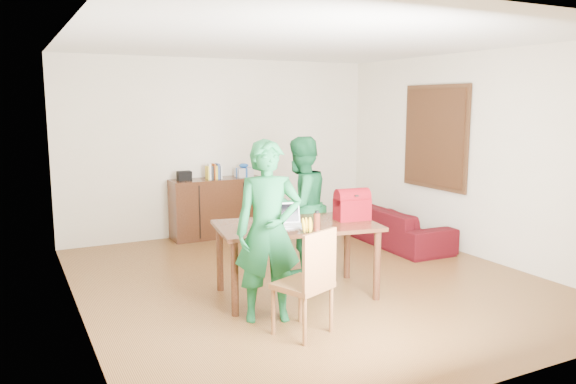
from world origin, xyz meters
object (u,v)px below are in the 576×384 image
chair (304,304)px  bottle (317,221)px  person_near (268,231)px  laptop (287,223)px  table (297,233)px  red_bag (352,207)px  person_far (300,206)px  sofa (395,225)px

chair → bottle: size_ratio=4.82×
person_near → laptop: bearing=63.3°
table → bottle: bottle is taller
red_bag → person_far: bearing=112.6°
person_far → red_bag: bearing=86.8°
table → bottle: (0.03, -0.37, 0.20)m
sofa → bottle: bearing=128.1°
person_far → bottle: (-0.39, -1.06, 0.06)m
laptop → sofa: 2.88m
red_bag → laptop: bearing=-172.4°
person_far → table: bearing=40.6°
chair → sofa: (2.73, 2.22, -0.01)m
bottle → person_near: bearing=-169.9°
table → person_far: (0.42, 0.69, 0.14)m
person_near → person_far: (0.97, 1.17, -0.03)m
person_far → sofa: size_ratio=0.88×
person_far → person_near: bearing=32.0°
chair → laptop: laptop is taller
table → laptop: 0.24m
chair → bottle: (0.45, 0.56, 0.60)m
table → person_near: (-0.55, -0.47, 0.17)m
person_far → red_bag: person_far is taller
person_near → red_bag: (1.18, 0.38, 0.06)m
sofa → chair: bearing=131.2°
red_bag → sofa: 2.26m
person_near → laptop: person_near is taller
laptop → sofa: laptop is taller
bottle → sofa: size_ratio=0.11×
chair → red_bag: 1.49m
chair → bottle: bearing=28.9°
bottle → sofa: bearing=36.0°
laptop → red_bag: 0.80m
table → sofa: (2.31, 1.28, -0.41)m
sofa → person_far: bearing=109.5°
table → chair: size_ratio=1.86×
person_far → laptop: (-0.58, -0.79, 0.00)m
person_far → bottle: size_ratio=8.23×
chair → sofa: 3.52m
laptop → red_bag: size_ratio=1.02×
person_far → red_bag: size_ratio=4.49×
laptop → table: bearing=46.4°
person_far → red_bag: 0.82m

